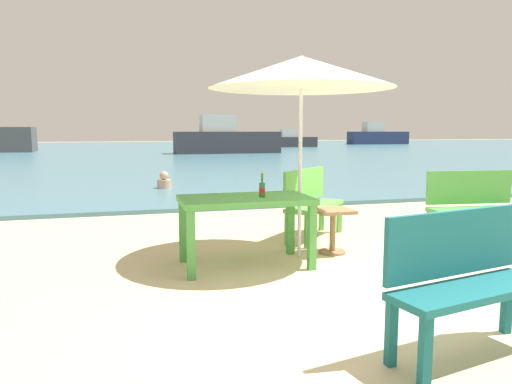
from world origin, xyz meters
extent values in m
plane|color=beige|center=(0.00, 0.00, 0.00)|extent=(120.00, 120.00, 0.00)
cube|color=teal|center=(0.00, 30.00, 0.04)|extent=(120.00, 50.00, 0.08)
cube|color=#4C9E47|center=(-1.10, 1.45, 0.73)|extent=(1.40, 0.80, 0.06)
cube|color=#4C9E47|center=(-1.74, 1.11, 0.35)|extent=(0.08, 0.08, 0.70)
cube|color=#4C9E47|center=(-0.46, 1.11, 0.35)|extent=(0.08, 0.08, 0.70)
cube|color=#4C9E47|center=(-1.74, 1.79, 0.35)|extent=(0.08, 0.08, 0.70)
cube|color=#4C9E47|center=(-0.46, 1.79, 0.35)|extent=(0.08, 0.08, 0.70)
cylinder|color=#2D662D|center=(-0.92, 1.39, 0.84)|extent=(0.06, 0.06, 0.16)
cone|color=#2D662D|center=(-0.92, 1.39, 0.92)|extent=(0.06, 0.06, 0.03)
cylinder|color=#2D662D|center=(-0.92, 1.39, 0.97)|extent=(0.03, 0.03, 0.09)
cylinder|color=red|center=(-0.92, 1.39, 0.83)|extent=(0.07, 0.07, 0.05)
cylinder|color=gold|center=(-0.92, 1.39, 1.02)|extent=(0.03, 0.03, 0.01)
cylinder|color=silver|center=(-0.39, 1.67, 1.15)|extent=(0.04, 0.04, 2.30)
cone|color=white|center=(-0.39, 1.67, 2.12)|extent=(2.10, 2.10, 0.36)
cube|color=olive|center=(0.04, 1.68, 0.52)|extent=(0.44, 0.44, 0.04)
cylinder|color=olive|center=(0.04, 1.68, 0.25)|extent=(0.07, 0.07, 0.50)
cylinder|color=olive|center=(0.04, 1.68, 0.01)|extent=(0.32, 0.32, 0.03)
cube|color=#196066|center=(-0.20, -0.99, 0.45)|extent=(1.25, 0.59, 0.05)
cube|color=#196066|center=(-0.23, -0.84, 0.73)|extent=(1.19, 0.27, 0.44)
cube|color=#196066|center=(-0.71, -1.24, 0.21)|extent=(0.06, 0.06, 0.42)
cube|color=#196066|center=(-0.76, -0.96, 0.21)|extent=(0.06, 0.06, 0.42)
cube|color=#196066|center=(0.32, -0.75, 0.21)|extent=(0.06, 0.06, 0.42)
cube|color=#4C9E47|center=(2.01, 1.61, 0.45)|extent=(1.23, 0.49, 0.05)
cube|color=#4C9E47|center=(2.02, 1.76, 0.73)|extent=(1.20, 0.17, 0.44)
cube|color=#4C9E47|center=(1.44, 1.53, 0.21)|extent=(0.06, 0.06, 0.42)
cube|color=#4C9E47|center=(1.48, 1.81, 0.21)|extent=(0.06, 0.06, 0.42)
cube|color=#4C9E47|center=(2.57, 1.68, 0.21)|extent=(0.06, 0.06, 0.42)
cube|color=#60B24C|center=(0.14, 2.47, 0.45)|extent=(1.12, 1.09, 0.05)
cube|color=#60B24C|center=(0.03, 2.58, 0.73)|extent=(0.90, 0.86, 0.44)
cube|color=#60B24C|center=(-0.16, 1.99, 0.21)|extent=(0.06, 0.06, 0.42)
cube|color=#60B24C|center=(0.64, 2.75, 0.21)|extent=(0.06, 0.06, 0.42)
cube|color=#60B24C|center=(-0.35, 2.19, 0.21)|extent=(0.06, 0.06, 0.42)
cube|color=#60B24C|center=(0.44, 2.95, 0.21)|extent=(0.06, 0.06, 0.42)
cylinder|color=tan|center=(-1.43, 8.15, 0.18)|extent=(0.34, 0.34, 0.20)
sphere|color=tan|center=(-1.43, 8.15, 0.39)|extent=(0.21, 0.21, 0.21)
cube|color=navy|center=(21.95, 39.02, 0.69)|extent=(5.97, 1.63, 1.22)
cube|color=silver|center=(21.40, 39.02, 1.78)|extent=(1.90, 1.22, 0.95)
cube|color=#38383F|center=(11.03, 33.62, 0.49)|extent=(3.99, 1.09, 0.82)
cube|color=silver|center=(10.67, 33.62, 1.21)|extent=(1.27, 0.82, 0.64)
cube|color=#38383F|center=(3.68, 24.83, 0.73)|extent=(6.31, 1.72, 1.29)
cube|color=silver|center=(3.11, 24.83, 1.87)|extent=(2.01, 1.29, 1.00)
camera|label=1|loc=(-2.34, -3.48, 1.48)|focal=33.44mm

